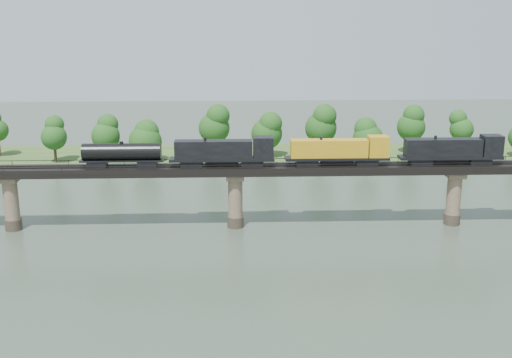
{
  "coord_description": "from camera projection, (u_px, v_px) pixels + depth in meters",
  "views": [
    {
      "loc": [
        -0.57,
        -81.15,
        38.23
      ],
      "look_at": [
        3.75,
        30.0,
        9.0
      ],
      "focal_mm": 45.0,
      "sensor_mm": 36.0,
      "label": 1
    }
  ],
  "objects": [
    {
      "name": "ground",
      "position": [
        237.0,
        298.0,
        88.16
      ],
      "size": [
        400.0,
        400.0,
        0.0
      ],
      "primitive_type": "plane",
      "color": "#334234",
      "rests_on": "ground"
    },
    {
      "name": "far_bank",
      "position": [
        234.0,
        156.0,
        170.1
      ],
      "size": [
        300.0,
        24.0,
        1.6
      ],
      "primitive_type": "cube",
      "color": "#355321",
      "rests_on": "ground"
    },
    {
      "name": "bridge",
      "position": [
        235.0,
        198.0,
        115.77
      ],
      "size": [
        236.0,
        30.0,
        11.5
      ],
      "color": "#473A2D",
      "rests_on": "ground"
    },
    {
      "name": "bridge_superstructure",
      "position": [
        235.0,
        164.0,
        114.16
      ],
      "size": [
        220.0,
        4.9,
        0.75
      ],
      "color": "black",
      "rests_on": "bridge"
    },
    {
      "name": "far_treeline",
      "position": [
        202.0,
        130.0,
        163.43
      ],
      "size": [
        289.06,
        17.54,
        13.6
      ],
      "color": "#382619",
      "rests_on": "far_bank"
    },
    {
      "name": "freight_train",
      "position": [
        300.0,
        152.0,
        114.04
      ],
      "size": [
        75.34,
        2.94,
        5.19
      ],
      "color": "black",
      "rests_on": "bridge"
    }
  ]
}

